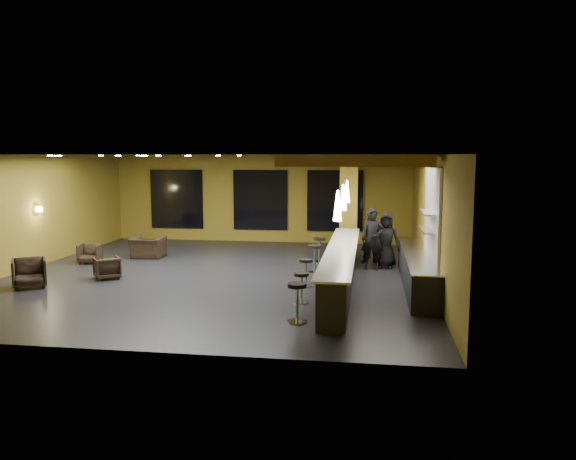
# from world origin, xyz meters

# --- Properties ---
(floor) EXTENTS (12.00, 13.00, 0.10)m
(floor) POSITION_xyz_m (0.00, 0.00, -0.05)
(floor) COLOR black
(floor) RESTS_ON ground
(ceiling) EXTENTS (12.00, 13.00, 0.10)m
(ceiling) POSITION_xyz_m (0.00, 0.00, 3.55)
(ceiling) COLOR black
(wall_back) EXTENTS (12.00, 0.10, 3.50)m
(wall_back) POSITION_xyz_m (0.00, 6.55, 1.75)
(wall_back) COLOR olive
(wall_back) RESTS_ON floor
(wall_front) EXTENTS (12.00, 0.10, 3.50)m
(wall_front) POSITION_xyz_m (0.00, -6.55, 1.75)
(wall_front) COLOR olive
(wall_front) RESTS_ON floor
(wall_left) EXTENTS (0.10, 13.00, 3.50)m
(wall_left) POSITION_xyz_m (-6.05, 0.00, 1.75)
(wall_left) COLOR olive
(wall_left) RESTS_ON floor
(wall_right) EXTENTS (0.10, 13.00, 3.50)m
(wall_right) POSITION_xyz_m (6.05, 0.00, 1.75)
(wall_right) COLOR olive
(wall_right) RESTS_ON floor
(wood_soffit) EXTENTS (3.60, 8.00, 0.28)m
(wood_soffit) POSITION_xyz_m (4.00, 1.00, 3.36)
(wood_soffit) COLOR olive
(wood_soffit) RESTS_ON ceiling
(window_left) EXTENTS (2.20, 0.06, 2.40)m
(window_left) POSITION_xyz_m (-3.50, 6.44, 1.70)
(window_left) COLOR black
(window_left) RESTS_ON wall_back
(window_center) EXTENTS (2.20, 0.06, 2.40)m
(window_center) POSITION_xyz_m (0.00, 6.44, 1.70)
(window_center) COLOR black
(window_center) RESTS_ON wall_back
(window_right) EXTENTS (2.20, 0.06, 2.40)m
(window_right) POSITION_xyz_m (3.00, 6.44, 1.70)
(window_right) COLOR black
(window_right) RESTS_ON wall_back
(tile_backsplash) EXTENTS (0.06, 3.20, 2.40)m
(tile_backsplash) POSITION_xyz_m (5.96, -1.00, 2.00)
(tile_backsplash) COLOR white
(tile_backsplash) RESTS_ON wall_right
(bar_counter) EXTENTS (0.60, 8.00, 1.00)m
(bar_counter) POSITION_xyz_m (3.65, -1.00, 0.50)
(bar_counter) COLOR black
(bar_counter) RESTS_ON floor
(bar_top) EXTENTS (0.78, 8.10, 0.05)m
(bar_top) POSITION_xyz_m (3.65, -1.00, 1.02)
(bar_top) COLOR silver
(bar_top) RESTS_ON bar_counter
(prep_counter) EXTENTS (0.70, 6.00, 0.86)m
(prep_counter) POSITION_xyz_m (5.65, -0.50, 0.43)
(prep_counter) COLOR black
(prep_counter) RESTS_ON floor
(prep_top) EXTENTS (0.72, 6.00, 0.03)m
(prep_top) POSITION_xyz_m (5.65, -0.50, 0.89)
(prep_top) COLOR silver
(prep_top) RESTS_ON prep_counter
(wall_shelf_lower) EXTENTS (0.30, 1.50, 0.03)m
(wall_shelf_lower) POSITION_xyz_m (5.82, -1.20, 1.60)
(wall_shelf_lower) COLOR silver
(wall_shelf_lower) RESTS_ON wall_right
(wall_shelf_upper) EXTENTS (0.30, 1.50, 0.03)m
(wall_shelf_upper) POSITION_xyz_m (5.82, -1.20, 2.05)
(wall_shelf_upper) COLOR silver
(wall_shelf_upper) RESTS_ON wall_right
(column) EXTENTS (0.60, 0.60, 3.50)m
(column) POSITION_xyz_m (3.65, 3.60, 1.75)
(column) COLOR olive
(column) RESTS_ON floor
(wall_sconce) EXTENTS (0.22, 0.22, 0.22)m
(wall_sconce) POSITION_xyz_m (-5.88, 0.50, 1.80)
(wall_sconce) COLOR #FFE5B2
(wall_sconce) RESTS_ON wall_left
(pendant_0) EXTENTS (0.20, 0.20, 0.70)m
(pendant_0) POSITION_xyz_m (3.65, -3.00, 2.35)
(pendant_0) COLOR white
(pendant_0) RESTS_ON wood_soffit
(pendant_1) EXTENTS (0.20, 0.20, 0.70)m
(pendant_1) POSITION_xyz_m (3.65, -0.50, 2.35)
(pendant_1) COLOR white
(pendant_1) RESTS_ON wood_soffit
(pendant_2) EXTENTS (0.20, 0.20, 0.70)m
(pendant_2) POSITION_xyz_m (3.65, 2.00, 2.35)
(pendant_2) COLOR white
(pendant_2) RESTS_ON wood_soffit
(staff_a) EXTENTS (0.69, 0.46, 1.88)m
(staff_a) POSITION_xyz_m (4.47, 1.43, 0.94)
(staff_a) COLOR black
(staff_a) RESTS_ON floor
(staff_b) EXTENTS (0.81, 0.67, 1.52)m
(staff_b) POSITION_xyz_m (4.46, 2.41, 0.76)
(staff_b) COLOR black
(staff_b) RESTS_ON floor
(staff_c) EXTENTS (0.88, 0.60, 1.73)m
(staff_c) POSITION_xyz_m (4.88, 1.77, 0.86)
(staff_c) COLOR black
(staff_c) RESTS_ON floor
(armchair_a) EXTENTS (1.16, 1.16, 0.77)m
(armchair_a) POSITION_xyz_m (-4.54, -2.23, 0.39)
(armchair_a) COLOR black
(armchair_a) RESTS_ON floor
(armchair_b) EXTENTS (0.95, 0.95, 0.62)m
(armchair_b) POSITION_xyz_m (-2.99, -0.95, 0.31)
(armchair_b) COLOR black
(armchair_b) RESTS_ON floor
(armchair_c) EXTENTS (0.76, 0.78, 0.62)m
(armchair_c) POSITION_xyz_m (-4.60, 1.16, 0.31)
(armchair_c) COLOR black
(armchair_c) RESTS_ON floor
(armchair_d) EXTENTS (1.07, 0.93, 0.69)m
(armchair_d) POSITION_xyz_m (-3.12, 2.35, 0.35)
(armchair_d) COLOR black
(armchair_d) RESTS_ON floor
(bar_stool_0) EXTENTS (0.42, 0.42, 0.84)m
(bar_stool_0) POSITION_xyz_m (2.90, -4.34, 0.54)
(bar_stool_0) COLOR silver
(bar_stool_0) RESTS_ON floor
(bar_stool_1) EXTENTS (0.37, 0.37, 0.73)m
(bar_stool_1) POSITION_xyz_m (2.80, -2.78, 0.47)
(bar_stool_1) COLOR silver
(bar_stool_1) RESTS_ON floor
(bar_stool_2) EXTENTS (0.38, 0.38, 0.75)m
(bar_stool_2) POSITION_xyz_m (2.72, -1.12, 0.48)
(bar_stool_2) COLOR silver
(bar_stool_2) RESTS_ON floor
(bar_stool_3) EXTENTS (0.42, 0.42, 0.84)m
(bar_stool_3) POSITION_xyz_m (2.78, 0.68, 0.54)
(bar_stool_3) COLOR silver
(bar_stool_3) RESTS_ON floor
(bar_stool_4) EXTENTS (0.41, 0.41, 0.81)m
(bar_stool_4) POSITION_xyz_m (2.77, 2.38, 0.52)
(bar_stool_4) COLOR silver
(bar_stool_4) RESTS_ON floor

